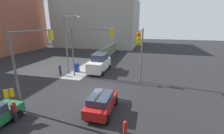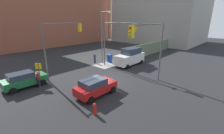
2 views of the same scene
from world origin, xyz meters
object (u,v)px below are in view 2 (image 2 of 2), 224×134
traffic_signal_se_corner (151,42)px  pedestrian_waiting (38,79)px  smokestack (109,16)px  fire_hydrant (95,109)px  street_lamp_corner (103,34)px  sedan_green (24,79)px  traffic_signal_ne_corner (115,36)px  traffic_signal_nw_corner (60,40)px  mailbox_blue (110,58)px  van_white_delivery (130,57)px  coupe_red (95,87)px  pedestrian_crossing (95,58)px

traffic_signal_se_corner → pedestrian_waiting: bearing=133.8°
traffic_signal_se_corner → smokestack: bearing=49.3°
smokestack → fire_hydrant: bearing=-137.1°
street_lamp_corner → sedan_green: 12.60m
traffic_signal_se_corner → traffic_signal_ne_corner: size_ratio=1.00×
traffic_signal_nw_corner → traffic_signal_se_corner: same height
mailbox_blue → fire_hydrant: 14.50m
sedan_green → street_lamp_corner: bearing=2.8°
traffic_signal_ne_corner → van_white_delivery: size_ratio=1.20×
traffic_signal_nw_corner → traffic_signal_ne_corner: bearing=-17.3°
traffic_signal_ne_corner → coupe_red: (-7.43, -4.20, -3.80)m
traffic_signal_ne_corner → fire_hydrant: 12.24m
traffic_signal_se_corner → mailbox_blue: size_ratio=4.55×
traffic_signal_nw_corner → street_lamp_corner: 7.74m
sedan_green → pedestrian_crossing: sedan_green is taller
coupe_red → traffic_signal_ne_corner: bearing=29.5°
sedan_green → pedestrian_waiting: size_ratio=2.39×
fire_hydrant → pedestrian_crossing: pedestrian_crossing is taller
traffic_signal_nw_corner → van_white_delivery: size_ratio=1.20×
traffic_signal_ne_corner → street_lamp_corner: bearing=78.7°
smokestack → coupe_red: size_ratio=4.15×
coupe_red → sedan_green: 7.81m
smokestack → fire_hydrant: 50.88m
traffic_signal_se_corner → van_white_delivery: (5.21, 6.30, -3.38)m
traffic_signal_ne_corner → coupe_red: bearing=-150.5°
traffic_signal_nw_corner → smokestack: bearing=36.5°
pedestrian_waiting → traffic_signal_se_corner: bearing=-163.4°
smokestack → pedestrian_crossing: smokestack is taller
traffic_signal_ne_corner → street_lamp_corner: 3.20m
traffic_signal_se_corner → pedestrian_waiting: traffic_signal_se_corner is taller
fire_hydrant → pedestrian_crossing: bearing=49.3°
smokestack → fire_hydrant: smokestack is taller
street_lamp_corner → fire_hydrant: size_ratio=8.51×
traffic_signal_nw_corner → traffic_signal_se_corner: size_ratio=1.00×
street_lamp_corner → van_white_delivery: 5.48m
traffic_signal_ne_corner → coupe_red: traffic_signal_ne_corner is taller
street_lamp_corner → sedan_green: size_ratio=1.93×
smokestack → van_white_delivery: (-24.48, -28.20, -6.99)m
traffic_signal_se_corner → mailbox_blue: traffic_signal_se_corner is taller
fire_hydrant → pedestrian_crossing: (9.20, 10.70, 0.35)m
traffic_signal_se_corner → pedestrian_waiting: size_ratio=3.76×
fire_hydrant → van_white_delivery: van_white_delivery is taller
street_lamp_corner → pedestrian_crossing: 4.12m
traffic_signal_ne_corner → street_lamp_corner: size_ratio=0.81×
traffic_signal_ne_corner → traffic_signal_se_corner: bearing=-108.9°
fire_hydrant → mailbox_blue: bearing=39.4°
van_white_delivery → street_lamp_corner: bearing=121.8°
van_white_delivery → pedestrian_crossing: (-3.18, 4.70, -0.45)m
coupe_red → traffic_signal_nw_corner: bearing=86.6°
street_lamp_corner → coupe_red: (-8.06, -7.34, -3.86)m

